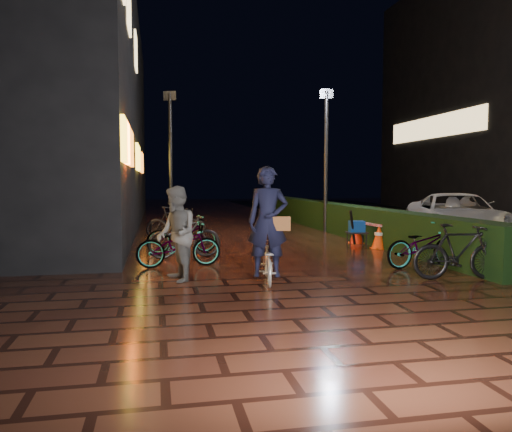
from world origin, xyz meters
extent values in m
plane|color=#381911|center=(0.00, 0.00, 0.00)|extent=(80.00, 80.00, 0.00)
cube|color=black|center=(3.30, 8.00, 0.50)|extent=(0.70, 20.00, 1.00)
imported|color=#535355|center=(-2.50, -0.58, 0.85)|extent=(0.80, 0.94, 1.70)
imported|color=silver|center=(5.95, 3.97, 0.71)|extent=(3.97, 5.57, 1.41)
cube|color=yellow|center=(-3.45, 1.50, 2.60)|extent=(0.08, 2.00, 0.90)
cube|color=orange|center=(-3.45, 3.00, 2.60)|extent=(0.08, 3.00, 0.90)
cube|color=yellow|center=(-3.45, 9.00, 2.60)|extent=(0.08, 2.80, 0.90)
cube|color=orange|center=(-3.45, 14.00, 2.60)|extent=(0.08, 2.20, 0.90)
cube|color=#FFD88C|center=(-3.45, 4.00, 6.20)|extent=(0.06, 1.20, 1.20)
cube|color=#FFD88C|center=(-3.45, 8.50, 6.20)|extent=(0.06, 1.20, 1.20)
cube|color=black|center=(17.50, 18.00, 7.00)|extent=(8.00, 14.00, 14.00)
cube|color=#FFD88C|center=(13.45, 18.00, 5.00)|extent=(0.06, 10.00, 1.30)
cylinder|color=black|center=(2.93, 7.07, 2.42)|extent=(0.15, 0.15, 4.85)
cube|color=black|center=(2.93, 7.07, 4.76)|extent=(0.47, 0.16, 0.33)
cylinder|color=black|center=(-2.28, 9.85, 2.54)|extent=(0.17, 0.17, 5.08)
cube|color=black|center=(-2.28, 9.85, 4.98)|extent=(0.49, 0.24, 0.34)
imported|color=silver|center=(-0.93, -0.96, 0.37)|extent=(0.72, 1.48, 0.74)
imported|color=black|center=(-0.95, -1.06, 1.08)|extent=(0.76, 0.56, 1.90)
cube|color=brown|center=(-0.74, -1.12, 1.05)|extent=(0.35, 0.20, 0.24)
cone|color=#FF470D|center=(2.90, 2.73, 0.32)|extent=(0.40, 0.40, 0.64)
cone|color=#F8290D|center=(2.77, 3.92, 0.32)|extent=(0.40, 0.40, 0.64)
cube|color=#F0450C|center=(2.90, 2.73, 0.01)|extent=(0.39, 0.39, 0.03)
cube|color=#FF4C0D|center=(2.77, 3.92, 0.01)|extent=(0.39, 0.39, 0.03)
cube|color=red|center=(2.84, 3.32, 0.61)|extent=(0.21, 1.38, 0.06)
cube|color=black|center=(2.45, 3.13, 0.39)|extent=(0.60, 0.52, 0.04)
cylinder|color=black|center=(2.20, 2.99, 0.19)|extent=(0.03, 0.03, 0.37)
cylinder|color=black|center=(2.63, 2.92, 0.19)|extent=(0.03, 0.03, 0.37)
cylinder|color=black|center=(2.26, 3.34, 0.19)|extent=(0.03, 0.03, 0.37)
cylinder|color=black|center=(2.69, 3.27, 0.19)|extent=(0.03, 0.03, 0.37)
cube|color=#0C3C9C|center=(2.45, 3.13, 0.56)|extent=(0.44, 0.39, 0.30)
cylinder|color=black|center=(2.28, 3.01, 0.54)|extent=(0.31, 0.35, 0.95)
imported|color=black|center=(-2.39, 0.94, 0.46)|extent=(1.80, 0.80, 0.92)
imported|color=black|center=(-2.20, 2.07, 0.51)|extent=(1.74, 0.70, 1.02)
imported|color=black|center=(-2.31, 5.69, 0.51)|extent=(1.73, 0.66, 1.02)
imported|color=black|center=(-2.22, 2.93, 0.46)|extent=(1.80, 0.79, 0.92)
imported|color=black|center=(-2.19, 6.37, 0.46)|extent=(1.78, 0.71, 0.92)
imported|color=black|center=(2.50, -1.43, 0.51)|extent=(1.75, 0.74, 1.02)
imported|color=black|center=(2.53, -0.11, 0.46)|extent=(1.82, 0.89, 0.92)
camera|label=1|loc=(-2.83, -9.42, 1.77)|focal=35.00mm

